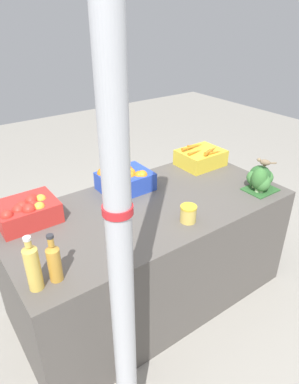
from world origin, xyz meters
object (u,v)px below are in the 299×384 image
(orange_crate, at_px, (126,180))
(apple_crate, at_px, (27,211))
(carrot_crate, at_px, (201,157))
(pickle_jar, at_px, (188,214))
(juice_bottle_amber, at_px, (54,261))
(support_pole, at_px, (119,239))
(broccoli_pile, at_px, (260,178))
(sparrow_bird, at_px, (264,162))
(juice_bottle_golden, at_px, (33,267))

(orange_crate, bearing_deg, apple_crate, -179.38)
(orange_crate, xyz_separation_m, carrot_crate, (0.72, 0.00, -0.01))
(apple_crate, xyz_separation_m, pickle_jar, (0.78, -0.56, -0.02))
(carrot_crate, xyz_separation_m, juice_bottle_amber, (-1.47, -0.57, 0.04))
(support_pole, height_order, orange_crate, support_pole)
(juice_bottle_amber, xyz_separation_m, pickle_jar, (0.84, 0.01, -0.05))
(support_pole, xyz_separation_m, orange_crate, (0.64, 0.99, -0.35))
(support_pole, bearing_deg, carrot_crate, 36.03)
(support_pole, xyz_separation_m, pickle_jar, (0.72, 0.42, -0.38))
(broccoli_pile, bearing_deg, pickle_jar, -178.61)
(support_pole, relative_size, orange_crate, 6.99)
(apple_crate, bearing_deg, sparrow_bird, -20.74)
(broccoli_pile, height_order, juice_bottle_golden, juice_bottle_golden)
(support_pole, distance_m, sparrow_bird, 1.48)
(juice_bottle_golden, bearing_deg, support_pole, -62.71)
(support_pole, xyz_separation_m, juice_bottle_golden, (-0.21, 0.41, -0.31))
(orange_crate, height_order, juice_bottle_golden, juice_bottle_golden)
(support_pole, xyz_separation_m, carrot_crate, (1.36, 0.99, -0.36))
(orange_crate, bearing_deg, pickle_jar, -81.42)
(support_pole, relative_size, sparrow_bird, 19.70)
(carrot_crate, height_order, sparrow_bird, sparrow_bird)
(juice_bottle_amber, bearing_deg, support_pole, -74.34)
(broccoli_pile, bearing_deg, juice_bottle_golden, -179.12)
(juice_bottle_golden, xyz_separation_m, juice_bottle_amber, (0.10, -0.00, -0.02))
(juice_bottle_amber, relative_size, pickle_jar, 2.42)
(apple_crate, xyz_separation_m, juice_bottle_amber, (-0.06, -0.57, 0.03))
(apple_crate, distance_m, broccoli_pile, 1.56)
(support_pole, height_order, apple_crate, support_pole)
(broccoli_pile, height_order, sparrow_bird, sparrow_bird)
(orange_crate, xyz_separation_m, juice_bottle_golden, (-0.85, -0.57, 0.05))
(support_pole, bearing_deg, broccoli_pile, 17.32)
(broccoli_pile, bearing_deg, support_pole, -162.68)
(broccoli_pile, bearing_deg, apple_crate, 159.67)
(juice_bottle_amber, relative_size, sparrow_bird, 2.07)
(support_pole, relative_size, apple_crate, 6.99)
(broccoli_pile, bearing_deg, carrot_crate, 94.78)
(sparrow_bird, bearing_deg, broccoli_pile, -27.96)
(carrot_crate, distance_m, pickle_jar, 0.85)
(apple_crate, height_order, orange_crate, orange_crate)
(orange_crate, height_order, pickle_jar, orange_crate)
(juice_bottle_amber, bearing_deg, orange_crate, 37.27)
(apple_crate, height_order, broccoli_pile, broccoli_pile)
(apple_crate, height_order, juice_bottle_golden, juice_bottle_golden)
(broccoli_pile, distance_m, sparrow_bird, 0.13)
(apple_crate, xyz_separation_m, carrot_crate, (1.41, 0.01, -0.01))
(juice_bottle_amber, bearing_deg, carrot_crate, 21.30)
(apple_crate, relative_size, orange_crate, 1.00)
(juice_bottle_golden, bearing_deg, carrot_crate, 20.09)
(juice_bottle_golden, distance_m, sparrow_bird, 1.62)
(apple_crate, bearing_deg, juice_bottle_golden, -105.50)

